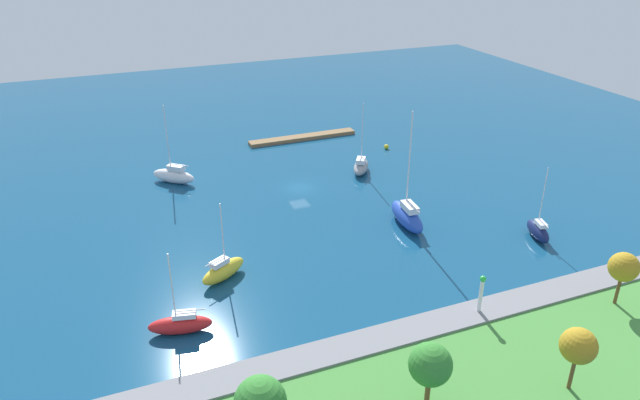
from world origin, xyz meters
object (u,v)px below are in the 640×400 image
(park_tree_east, at_px, (578,346))
(pier_dock, at_px, (303,137))
(sailboat_white_along_channel, at_px, (174,175))
(sailboat_red_far_north, at_px, (180,324))
(sailboat_navy_far_south, at_px, (538,230))
(sailboat_blue_off_beacon, at_px, (407,215))
(harbor_beacon, at_px, (481,291))
(sailboat_gray_inner_mooring, at_px, (361,166))
(sailboat_yellow_center_basin, at_px, (223,270))
(mooring_buoy_yellow, at_px, (386,147))
(park_tree_mideast, at_px, (624,267))
(park_tree_midwest, at_px, (430,365))

(park_tree_east, bearing_deg, pier_dock, -91.80)
(sailboat_white_along_channel, bearing_deg, sailboat_red_far_north, 123.10)
(sailboat_navy_far_south, relative_size, sailboat_blue_off_beacon, 0.61)
(harbor_beacon, relative_size, sailboat_gray_inner_mooring, 0.36)
(sailboat_yellow_center_basin, distance_m, mooring_buoy_yellow, 43.51)
(harbor_beacon, distance_m, sailboat_navy_far_south, 19.41)
(mooring_buoy_yellow, bearing_deg, sailboat_red_far_north, 41.49)
(sailboat_red_far_north, bearing_deg, harbor_beacon, 174.48)
(pier_dock, distance_m, harbor_beacon, 53.29)
(sailboat_navy_far_south, bearing_deg, sailboat_yellow_center_basin, 97.01)
(sailboat_white_along_channel, relative_size, mooring_buoy_yellow, 14.68)
(pier_dock, distance_m, sailboat_white_along_channel, 25.48)
(sailboat_red_far_north, bearing_deg, park_tree_mideast, 175.50)
(sailboat_gray_inner_mooring, bearing_deg, park_tree_midwest, -166.76)
(sailboat_white_along_channel, distance_m, mooring_buoy_yellow, 34.27)
(sailboat_white_along_channel, relative_size, sailboat_gray_inner_mooring, 1.08)
(park_tree_east, xyz_separation_m, sailboat_white_along_channel, (21.29, -53.48, -4.03))
(park_tree_east, bearing_deg, harbor_beacon, -86.54)
(park_tree_mideast, distance_m, park_tree_east, 14.02)
(park_tree_midwest, bearing_deg, park_tree_east, 165.27)
(pier_dock, distance_m, park_tree_midwest, 62.42)
(pier_dock, relative_size, mooring_buoy_yellow, 24.28)
(harbor_beacon, xyz_separation_m, sailboat_white_along_channel, (20.64, -42.83, -2.33))
(sailboat_blue_off_beacon, bearing_deg, sailboat_gray_inner_mooring, -1.15)
(sailboat_yellow_center_basin, relative_size, mooring_buoy_yellow, 11.16)
(mooring_buoy_yellow, bearing_deg, park_tree_mideast, 88.97)
(park_tree_mideast, bearing_deg, park_tree_east, 30.14)
(pier_dock, xyz_separation_m, sailboat_red_far_north, (28.33, 44.33, 0.64))
(park_tree_midwest, distance_m, mooring_buoy_yellow, 56.78)
(park_tree_midwest, height_order, sailboat_gray_inner_mooring, sailboat_gray_inner_mooring)
(sailboat_blue_off_beacon, bearing_deg, park_tree_mideast, -151.95)
(sailboat_red_far_north, distance_m, mooring_buoy_yellow, 52.47)
(park_tree_midwest, height_order, sailboat_white_along_channel, sailboat_white_along_channel)
(pier_dock, bearing_deg, sailboat_red_far_north, 57.42)
(park_tree_midwest, height_order, sailboat_navy_far_south, sailboat_navy_far_south)
(park_tree_mideast, height_order, sailboat_white_along_channel, sailboat_white_along_channel)
(park_tree_mideast, distance_m, sailboat_yellow_center_basin, 38.41)
(sailboat_white_along_channel, distance_m, sailboat_yellow_center_basin, 26.85)
(sailboat_navy_far_south, height_order, sailboat_blue_off_beacon, sailboat_blue_off_beacon)
(sailboat_blue_off_beacon, bearing_deg, harbor_beacon, 175.61)
(sailboat_red_far_north, bearing_deg, pier_dock, -109.20)
(harbor_beacon, relative_size, park_tree_east, 0.68)
(pier_dock, xyz_separation_m, park_tree_midwest, (12.91, 60.91, 4.38))
(sailboat_gray_inner_mooring, bearing_deg, sailboat_navy_far_south, -124.78)
(harbor_beacon, bearing_deg, park_tree_midwest, 37.16)
(park_tree_mideast, xyz_separation_m, sailboat_white_along_channel, (33.41, -46.44, -3.91))
(park_tree_east, distance_m, mooring_buoy_yellow, 55.94)
(harbor_beacon, height_order, sailboat_navy_far_south, sailboat_navy_far_south)
(sailboat_red_far_north, xyz_separation_m, sailboat_gray_inner_mooring, (-31.22, -27.52, 0.04))
(sailboat_blue_off_beacon, xyz_separation_m, mooring_buoy_yellow, (-10.17, -24.39, -0.97))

